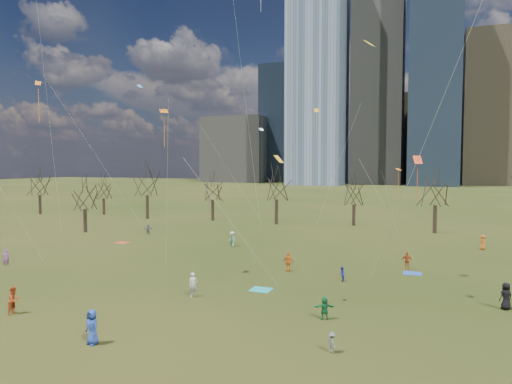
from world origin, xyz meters
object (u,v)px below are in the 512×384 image
(blanket_navy, at_px, (412,273))
(person_4, at_px, (289,262))
(person_1, at_px, (193,285))
(person_2, at_px, (14,300))
(blanket_crimson, at_px, (122,243))
(person_0, at_px, (92,327))
(blanket_teal, at_px, (261,290))

(blanket_navy, xyz_separation_m, person_4, (-10.56, -3.23, 0.87))
(blanket_navy, bearing_deg, person_1, -138.30)
(person_2, bearing_deg, blanket_crimson, 18.29)
(blanket_navy, bearing_deg, person_4, -163.02)
(person_4, bearing_deg, blanket_navy, -154.85)
(person_1, bearing_deg, person_2, 172.35)
(person_0, relative_size, person_4, 1.08)
(blanket_teal, height_order, person_1, person_1)
(person_2, height_order, person_4, person_2)
(person_4, bearing_deg, blanket_teal, 95.76)
(person_2, bearing_deg, person_1, -54.64)
(person_1, xyz_separation_m, person_4, (4.32, 10.04, -0.02))
(blanket_navy, height_order, person_2, person_2)
(person_0, distance_m, person_1, 9.84)
(person_0, height_order, person_4, person_0)
(blanket_teal, relative_size, person_4, 0.90)
(blanket_crimson, bearing_deg, person_0, -55.62)
(blanket_navy, xyz_separation_m, blanket_crimson, (-34.33, 4.13, 0.00))
(person_4, bearing_deg, person_0, 83.64)
(blanket_navy, distance_m, blanket_crimson, 34.57)
(blanket_crimson, bearing_deg, blanket_navy, -6.86)
(blanket_navy, bearing_deg, blanket_teal, -137.98)
(blanket_crimson, xyz_separation_m, person_0, (18.62, -27.20, 0.94))
(blanket_teal, relative_size, person_2, 0.89)
(blanket_crimson, height_order, person_4, person_4)
(person_2, bearing_deg, blanket_navy, -53.35)
(blanket_teal, bearing_deg, person_4, 87.59)
(person_0, xyz_separation_m, person_2, (-8.25, 2.29, -0.06))
(blanket_navy, relative_size, person_1, 0.89)
(person_1, relative_size, person_2, 1.00)
(person_0, bearing_deg, person_1, 105.28)
(blanket_teal, relative_size, person_0, 0.84)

